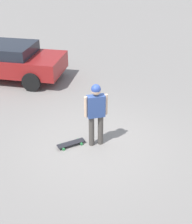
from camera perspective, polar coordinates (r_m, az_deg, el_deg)
ground_plane at (r=8.48m, az=0.00°, el=-5.84°), size 220.00×220.00×0.00m
person at (r=7.93m, az=0.00°, el=0.38°), size 0.59×0.33×1.75m
skateboard at (r=8.40m, az=-4.59°, el=-5.75°), size 0.78×0.31×0.09m
car_parked_near at (r=12.74m, az=-16.09°, el=9.10°), size 4.50×4.46×1.39m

